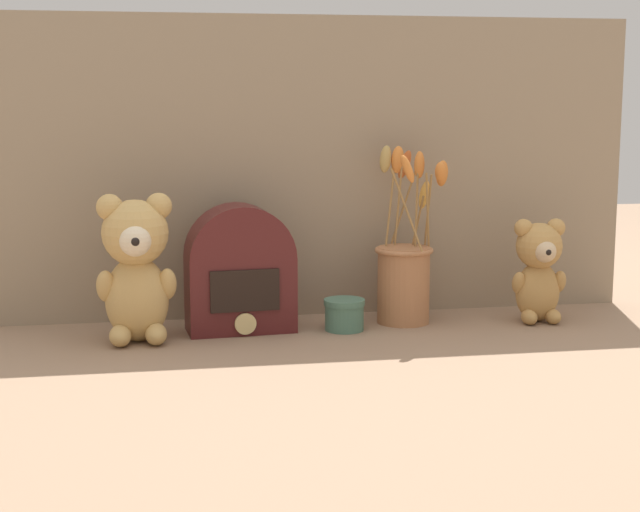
% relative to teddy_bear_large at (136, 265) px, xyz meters
% --- Properties ---
extents(ground_plane, '(4.00, 4.00, 0.00)m').
position_rel_teddy_bear_large_xyz_m(ground_plane, '(0.35, 0.01, -0.14)').
color(ground_plane, '#8E7056').
extents(backdrop_wall, '(1.37, 0.02, 0.61)m').
position_rel_teddy_bear_large_xyz_m(backdrop_wall, '(0.35, 0.18, 0.16)').
color(backdrop_wall, gray).
rests_on(backdrop_wall, ground).
extents(teddy_bear_large, '(0.15, 0.14, 0.28)m').
position_rel_teddy_bear_large_xyz_m(teddy_bear_large, '(0.00, 0.00, 0.00)').
color(teddy_bear_large, tan).
rests_on(teddy_bear_large, ground).
extents(teddy_bear_medium, '(0.11, 0.11, 0.21)m').
position_rel_teddy_bear_large_xyz_m(teddy_bear_medium, '(0.80, 0.02, -0.03)').
color(teddy_bear_medium, tan).
rests_on(teddy_bear_medium, ground).
extents(flower_vase, '(0.15, 0.18, 0.36)m').
position_rel_teddy_bear_large_xyz_m(flower_vase, '(0.53, 0.07, -0.04)').
color(flower_vase, '#AD7047').
rests_on(flower_vase, ground).
extents(vintage_radio, '(0.21, 0.12, 0.25)m').
position_rel_teddy_bear_large_xyz_m(vintage_radio, '(0.20, 0.05, -0.03)').
color(vintage_radio, '#4C1919').
rests_on(vintage_radio, ground).
extents(decorative_tin_tall, '(0.08, 0.08, 0.06)m').
position_rel_teddy_bear_large_xyz_m(decorative_tin_tall, '(0.40, 0.02, -0.11)').
color(decorative_tin_tall, '#47705B').
rests_on(decorative_tin_tall, ground).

